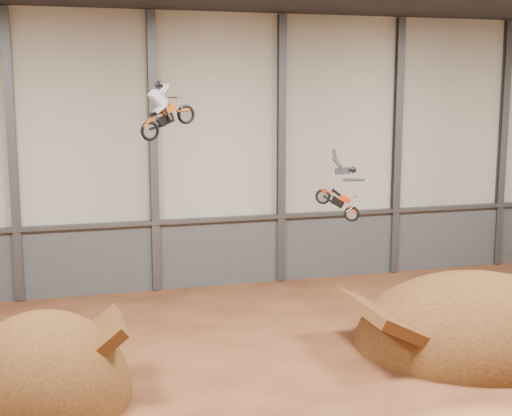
{
  "coord_description": "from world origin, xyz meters",
  "views": [
    {
      "loc": [
        -8.15,
        -20.58,
        10.23
      ],
      "look_at": [
        -1.13,
        4.0,
        5.93
      ],
      "focal_mm": 50.0,
      "sensor_mm": 36.0,
      "label": 1
    }
  ],
  "objects_px": {
    "takeoff_ramp": "(45,398)",
    "fmx_rider_a": "(171,103)",
    "landing_ramp": "(474,343)",
    "fmx_rider_b": "(334,184)"
  },
  "relations": [
    {
      "from": "landing_ramp",
      "to": "fmx_rider_b",
      "type": "relative_size",
      "value": 3.85
    },
    {
      "from": "landing_ramp",
      "to": "fmx_rider_a",
      "type": "xyz_separation_m",
      "value": [
        -12.23,
        0.03,
        9.73
      ]
    },
    {
      "from": "takeoff_ramp",
      "to": "landing_ramp",
      "type": "height_order",
      "value": "takeoff_ramp"
    },
    {
      "from": "takeoff_ramp",
      "to": "fmx_rider_a",
      "type": "bearing_deg",
      "value": 7.77
    },
    {
      "from": "fmx_rider_a",
      "to": "fmx_rider_b",
      "type": "distance_m",
      "value": 7.68
    },
    {
      "from": "takeoff_ramp",
      "to": "fmx_rider_b",
      "type": "height_order",
      "value": "fmx_rider_b"
    },
    {
      "from": "takeoff_ramp",
      "to": "landing_ramp",
      "type": "xyz_separation_m",
      "value": [
        16.78,
        0.59,
        0.0
      ]
    },
    {
      "from": "takeoff_ramp",
      "to": "fmx_rider_b",
      "type": "distance_m",
      "value": 13.24
    },
    {
      "from": "fmx_rider_b",
      "to": "takeoff_ramp",
      "type": "bearing_deg",
      "value": -134.79
    },
    {
      "from": "fmx_rider_b",
      "to": "landing_ramp",
      "type": "bearing_deg",
      "value": 14.27
    }
  ]
}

